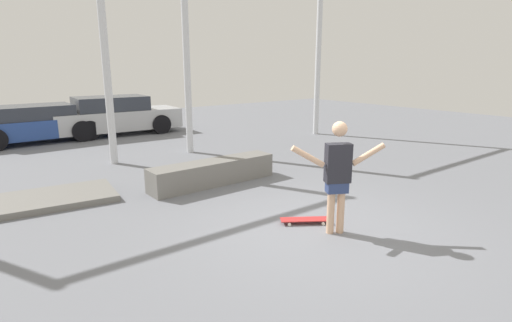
{
  "coord_description": "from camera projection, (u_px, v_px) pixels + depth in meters",
  "views": [
    {
      "loc": [
        -4.47,
        -4.18,
        2.62
      ],
      "look_at": [
        0.05,
        1.73,
        0.8
      ],
      "focal_mm": 28.0,
      "sensor_mm": 36.0,
      "label": 1
    }
  ],
  "objects": [
    {
      "name": "ground_plane",
      "position": [
        318.0,
        229.0,
        6.48
      ],
      "size": [
        36.0,
        36.0,
        0.0
      ],
      "primitive_type": "plane",
      "color": "slate"
    },
    {
      "name": "skateboarder",
      "position": [
        338.0,
        171.0,
        6.13
      ],
      "size": [
        1.35,
        0.8,
        1.79
      ],
      "rotation": [
        0.0,
        0.0,
        -0.5
      ],
      "color": "#DBAD89",
      "rests_on": "ground_plane"
    },
    {
      "name": "skateboard",
      "position": [
        305.0,
        220.0,
        6.72
      ],
      "size": [
        0.81,
        0.64,
        0.08
      ],
      "rotation": [
        0.0,
        0.0,
        -0.59
      ],
      "color": "red",
      "rests_on": "ground_plane"
    },
    {
      "name": "grind_box",
      "position": [
        213.0,
        172.0,
        8.9
      ],
      "size": [
        2.98,
        0.66,
        0.53
      ],
      "primitive_type": "cube",
      "rotation": [
        0.0,
        0.0,
        0.02
      ],
      "color": "slate",
      "rests_on": "ground_plane"
    },
    {
      "name": "manual_pad",
      "position": [
        43.0,
        200.0,
        7.7
      ],
      "size": [
        2.73,
        1.66,
        0.12
      ],
      "primitive_type": "cube",
      "rotation": [
        0.0,
        0.0,
        -0.11
      ],
      "color": "slate",
      "rests_on": "ground_plane"
    },
    {
      "name": "canopy_support_right",
      "position": [
        260.0,
        32.0,
        12.9
      ],
      "size": [
        5.61,
        0.2,
        5.94
      ],
      "color": "silver",
      "rests_on": "ground_plane"
    },
    {
      "name": "parked_car_blue",
      "position": [
        37.0,
        124.0,
        13.63
      ],
      "size": [
        4.58,
        1.98,
        1.26
      ],
      "rotation": [
        0.0,
        0.0,
        0.03
      ],
      "color": "#284793",
      "rests_on": "ground_plane"
    },
    {
      "name": "parked_car_silver",
      "position": [
        115.0,
        116.0,
        15.12
      ],
      "size": [
        4.67,
        2.08,
        1.44
      ],
      "rotation": [
        0.0,
        0.0,
        -0.05
      ],
      "color": "#B7BABF",
      "rests_on": "ground_plane"
    }
  ]
}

